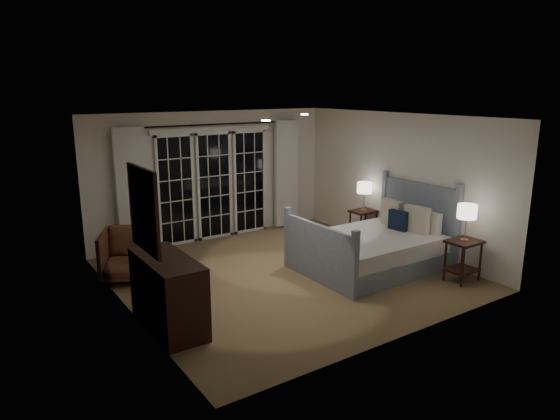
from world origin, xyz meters
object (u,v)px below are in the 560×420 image
lamp_right (364,188)px  dresser (168,293)px  nightstand_left (463,254)px  nightstand_right (363,221)px  armchair (131,254)px  bed (374,248)px  lamp_left (467,212)px

lamp_right → dresser: size_ratio=0.42×
nightstand_left → nightstand_right: bearing=86.4°
lamp_right → armchair: (-4.38, 0.58, -0.66)m
armchair → dresser: dresser is taller
nightstand_left → armchair: 5.16m
lamp_right → bed: bearing=-126.1°
nightstand_left → armchair: armchair is taller
armchair → bed: bearing=-1.0°
nightstand_left → dresser: 4.48m
nightstand_left → dresser: bearing=166.3°
armchair → lamp_right: bearing=18.1°
lamp_left → armchair: bearing=144.9°
bed → nightstand_right: (0.86, 1.18, 0.08)m
nightstand_left → armchair: bearing=144.9°
nightstand_right → bed: bearing=-126.1°
bed → lamp_left: (0.71, -1.21, 0.77)m
armchair → dresser: size_ratio=0.68×
nightstand_right → lamp_left: bearing=-93.6°
bed → dresser: bearing=-177.7°
nightstand_left → lamp_left: bearing=0.0°
nightstand_right → armchair: 4.41m
lamp_left → dresser: bearing=166.3°
nightstand_right → lamp_right: bearing=14.0°
lamp_left → dresser: size_ratio=0.44×
bed → lamp_right: 1.63m
bed → lamp_left: bearing=-59.6°
lamp_left → lamp_right: (0.15, 2.39, -0.05)m
nightstand_right → dresser: 4.70m
nightstand_left → nightstand_right: 2.40m
nightstand_left → lamp_left: 0.67m
dresser → nightstand_right: bearing=16.5°
nightstand_right → dresser: dresser is taller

